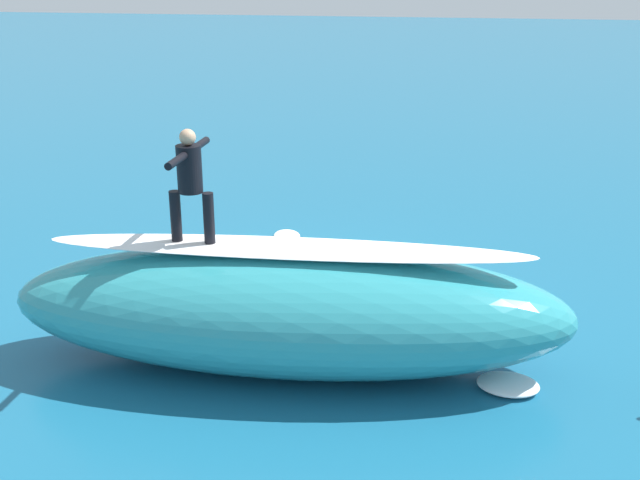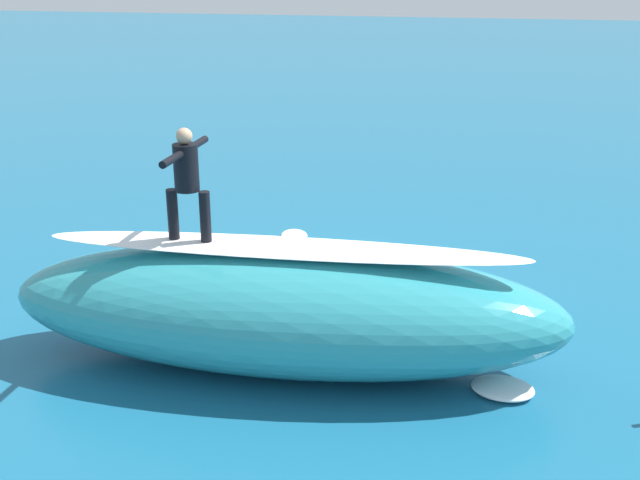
% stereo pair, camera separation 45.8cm
% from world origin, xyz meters
% --- Properties ---
extents(ground_plane, '(120.00, 120.00, 0.00)m').
position_xyz_m(ground_plane, '(0.00, 0.00, 0.00)').
color(ground_plane, '#196084').
extents(wave_crest, '(7.88, 2.82, 1.72)m').
position_xyz_m(wave_crest, '(0.17, 2.38, 0.86)').
color(wave_crest, teal).
rests_on(wave_crest, ground_plane).
extents(wave_foam_lip, '(6.63, 1.19, 0.08)m').
position_xyz_m(wave_foam_lip, '(0.17, 2.38, 1.76)').
color(wave_foam_lip, white).
rests_on(wave_foam_lip, wave_crest).
extents(surfboard_riding, '(2.10, 0.54, 0.08)m').
position_xyz_m(surfboard_riding, '(1.46, 2.45, 1.76)').
color(surfboard_riding, silver).
rests_on(surfboard_riding, wave_crest).
extents(surfer_riding, '(0.61, 1.46, 1.54)m').
position_xyz_m(surfer_riding, '(1.46, 2.45, 2.70)').
color(surfer_riding, black).
rests_on(surfer_riding, surfboard_riding).
extents(surfboard_paddling, '(2.43, 1.19, 0.07)m').
position_xyz_m(surfboard_paddling, '(-1.46, -0.86, 0.04)').
color(surfboard_paddling, yellow).
rests_on(surfboard_paddling, ground_plane).
extents(surfer_paddling, '(1.61, 0.70, 0.29)m').
position_xyz_m(surfer_paddling, '(-1.58, -0.82, 0.20)').
color(surfer_paddling, black).
rests_on(surfer_paddling, surfboard_paddling).
extents(foam_patch_near, '(0.73, 0.87, 0.10)m').
position_xyz_m(foam_patch_near, '(1.26, -2.73, 0.05)').
color(foam_patch_near, white).
rests_on(foam_patch_near, ground_plane).
extents(foam_patch_mid, '(0.87, 0.96, 0.14)m').
position_xyz_m(foam_patch_mid, '(3.84, -1.78, 0.07)').
color(foam_patch_mid, white).
rests_on(foam_patch_mid, ground_plane).
extents(foam_patch_far, '(0.88, 0.73, 0.14)m').
position_xyz_m(foam_patch_far, '(-2.83, 2.56, 0.07)').
color(foam_patch_far, white).
rests_on(foam_patch_far, ground_plane).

